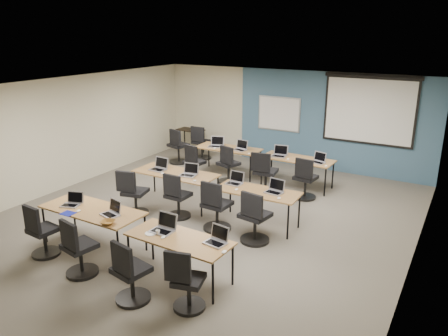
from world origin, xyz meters
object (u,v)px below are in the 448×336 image
Objects in this scene: task_chair_5 at (177,200)px; laptop_11 at (319,160)px; training_table_back_left at (228,150)px; task_chair_11 at (305,182)px; task_chair_9 at (228,168)px; laptop_10 at (279,154)px; laptop_8 at (216,144)px; task_chair_10 at (264,176)px; laptop_4 at (159,167)px; training_table_back_right at (297,160)px; task_chair_3 at (186,285)px; projector_screen at (370,106)px; spare_chair_a at (201,145)px; laptop_1 at (112,211)px; utility_table at (191,133)px; laptop_9 at (240,148)px; laptop_5 at (189,173)px; training_table_front_right at (179,241)px; training_table_front_left at (92,211)px; laptop_2 at (164,227)px; spare_chair_b at (178,149)px; laptop_6 at (235,181)px; task_chair_8 at (194,166)px; laptop_0 at (72,202)px; task_chair_7 at (254,221)px; task_chair_2 at (130,277)px; task_chair_4 at (133,196)px; task_chair_1 at (78,252)px; training_table_mid_left at (176,174)px; laptop_3 at (217,239)px; training_table_mid_right at (258,193)px; task_chair_0 at (41,235)px.

task_chair_5 reaches higher than laptop_11.
task_chair_11 reaches higher than training_table_back_left.
laptop_10 is at bearing 45.09° from task_chair_9.
laptop_8 is 0.34× the size of task_chair_10.
training_table_back_left is at bearing 82.36° from laptop_4.
task_chair_10 is (-0.49, -0.86, -0.25)m from training_table_back_right.
task_chair_3 is 5.60m from laptop_10.
spare_chair_a is at bearing -169.82° from projector_screen.
task_chair_9 reaches higher than laptop_1.
task_chair_3 reaches higher than utility_table.
spare_chair_a is at bearing 161.32° from laptop_9.
training_table_back_right is 5.05m from laptop_1.
spare_chair_a is at bearing -177.86° from laptop_11.
training_table_front_right is at bearing -68.47° from laptop_5.
task_chair_5 is 5.08m from utility_table.
task_chair_5 is at bearing -109.11° from laptop_11.
utility_table is at bearing 116.62° from laptop_4.
task_chair_11 is (0.48, 4.26, -0.27)m from training_table_front_right.
laptop_10 is (1.54, 4.78, 0.11)m from training_table_front_left.
spare_chair_b reaches higher than laptop_2.
laptop_6 is 0.38× the size of utility_table.
laptop_8 is at bearing 94.69° from training_table_front_left.
laptop_11 reaches higher than training_table_back_right.
task_chair_8 reaches higher than training_table_front_right.
laptop_0 is 4.48m from task_chair_10.
spare_chair_a reaches higher than laptop_5.
task_chair_7 reaches higher than laptop_1.
projector_screen is at bearing 69.26° from task_chair_3.
task_chair_2 is 0.99× the size of task_chair_4.
laptop_8 is (-2.34, -0.02, 0.11)m from training_table_back_right.
laptop_9 is at bearing 61.08° from task_chair_8.
spare_chair_a reaches higher than training_table_back_right.
task_chair_9 reaches higher than laptop_4.
task_chair_1 is at bearing -109.42° from laptop_10.
training_table_mid_left is 4.28m from utility_table.
task_chair_9 is (-2.16, 4.16, -0.37)m from laptop_3.
laptop_8 is 0.75m from laptop_9.
task_chair_1 is at bearing -119.50° from training_table_mid_right.
laptop_1 is 1.00× the size of laptop_11.
task_chair_3 is 2.81× the size of laptop_5.
laptop_4 reaches higher than utility_table.
laptop_6 is at bearing -43.10° from utility_table.
task_chair_10 is 3.28× the size of laptop_11.
laptop_9 is (-0.13, 3.04, 0.39)m from task_chair_5.
spare_chair_b is at bearing 127.77° from laptop_1.
task_chair_3 is 0.91× the size of task_chair_10.
task_chair_0 is 2.70× the size of laptop_2.
utility_table is (-1.73, 4.69, 0.23)m from task_chair_4.
task_chair_0 is 5.79m from spare_chair_b.
laptop_2 is (-0.38, -4.87, 0.11)m from training_table_back_right.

